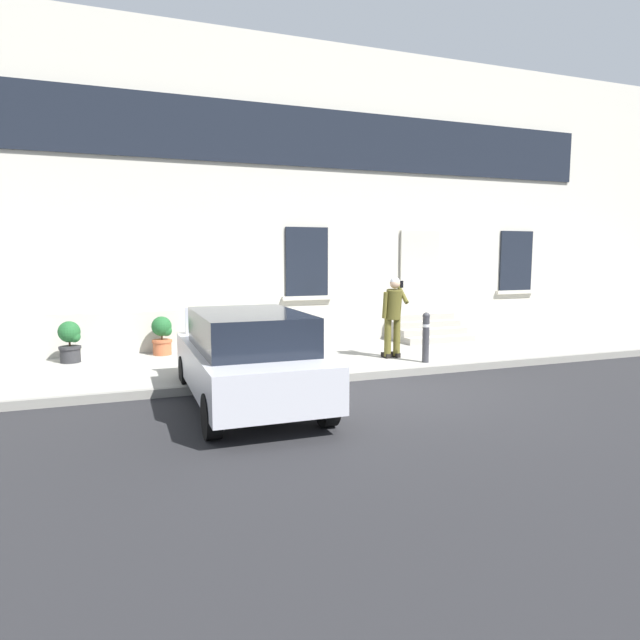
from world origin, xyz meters
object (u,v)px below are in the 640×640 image
bollard_near_person (426,335)px  planter_terracotta (162,335)px  hatchback_car_silver (248,356)px  person_on_phone (393,312)px  planter_charcoal (70,341)px

bollard_near_person → planter_terracotta: bollard_near_person is taller
hatchback_car_silver → bollard_near_person: size_ratio=3.90×
bollard_near_person → person_on_phone: 0.90m
hatchback_car_silver → bollard_near_person: 4.33m
hatchback_car_silver → planter_charcoal: 4.91m
person_on_phone → planter_charcoal: 6.78m
planter_charcoal → planter_terracotta: size_ratio=1.00×
person_on_phone → planter_charcoal: size_ratio=2.03×
planter_charcoal → hatchback_car_silver: bearing=-55.1°
bollard_near_person → planter_terracotta: 5.77m
planter_charcoal → planter_terracotta: 1.88m
bollard_near_person → person_on_phone: size_ratio=0.60×
person_on_phone → planter_terracotta: 5.13m
hatchback_car_silver → planter_terracotta: (-0.95, 4.27, -0.18)m
planter_terracotta → hatchback_car_silver: bearing=-77.5°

